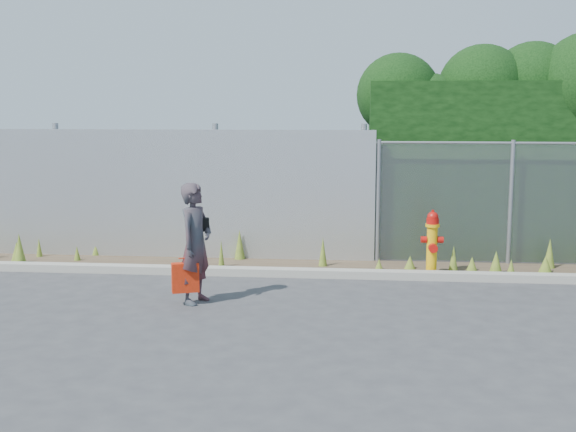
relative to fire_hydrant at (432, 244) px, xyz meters
The scene contains 8 objects.
ground 2.84m from the fire_hydrant, 131.68° to the right, with size 80.00×80.00×0.00m, color #363639.
curb 1.93m from the fire_hydrant, behind, with size 16.00×0.22×0.12m, color gray.
weed_strip 1.44m from the fire_hydrant, 165.72° to the left, with size 16.00×1.30×0.55m.
corrugated_fence 5.22m from the fire_hydrant, 169.80° to the left, with size 8.50×0.21×2.30m.
fire_hydrant is the anchor object (origin of this frame).
woman 3.78m from the fire_hydrant, 150.10° to the right, with size 0.58×0.38×1.60m, color #0D4D55.
red_tote_bag 3.94m from the fire_hydrant, 149.15° to the right, with size 0.35×0.13×0.46m.
black_shoulder_bag 3.72m from the fire_hydrant, 151.56° to the right, with size 0.24×0.10×0.18m.
Camera 1 is at (0.70, -8.96, 2.59)m, focal length 45.00 mm.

